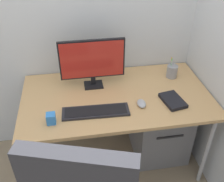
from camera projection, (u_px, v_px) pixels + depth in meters
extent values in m
plane|color=gray|center=(116.00, 159.00, 2.48)|extent=(8.00, 8.00, 0.00)
cube|color=tan|center=(116.00, 96.00, 2.05)|extent=(1.47, 0.81, 0.03)
cylinder|color=#B2B5BA|center=(34.00, 174.00, 1.91)|extent=(0.03, 0.03, 0.73)
cylinder|color=#B2B5BA|center=(207.00, 151.00, 2.08)|extent=(0.03, 0.03, 0.73)
cylinder|color=#B2B5BA|center=(39.00, 114.00, 2.46)|extent=(0.03, 0.03, 0.73)
cylinder|color=#B2B5BA|center=(176.00, 100.00, 2.64)|extent=(0.03, 0.03, 0.73)
cube|color=slate|center=(160.00, 128.00, 2.41)|extent=(0.46, 0.46, 0.58)
cube|color=#262628|center=(170.00, 137.00, 2.15)|extent=(0.23, 0.01, 0.02)
cube|color=black|center=(94.00, 85.00, 2.15)|extent=(0.15, 0.12, 0.01)
cube|color=black|center=(93.00, 80.00, 2.13)|extent=(0.04, 0.02, 0.08)
cube|color=black|center=(92.00, 59.00, 2.03)|extent=(0.51, 0.02, 0.32)
cube|color=#B2261E|center=(92.00, 60.00, 2.01)|extent=(0.49, 0.01, 0.30)
cube|color=black|center=(96.00, 112.00, 1.87)|extent=(0.48, 0.16, 0.02)
cube|color=black|center=(96.00, 111.00, 1.86)|extent=(0.44, 0.13, 0.00)
ellipsoid|color=#9EA0A5|center=(141.00, 103.00, 1.93)|extent=(0.07, 0.10, 0.03)
cylinder|color=gray|center=(172.00, 71.00, 2.23)|extent=(0.09, 0.09, 0.11)
cylinder|color=silver|center=(172.00, 66.00, 2.20)|extent=(0.03, 0.01, 0.11)
cylinder|color=silver|center=(174.00, 66.00, 2.20)|extent=(0.03, 0.01, 0.11)
torus|color=#333338|center=(172.00, 70.00, 2.23)|extent=(0.03, 0.03, 0.01)
cylinder|color=orange|center=(171.00, 65.00, 2.22)|extent=(0.02, 0.02, 0.15)
cylinder|color=#3FAD59|center=(171.00, 66.00, 2.22)|extent=(0.02, 0.02, 0.14)
cube|color=black|center=(173.00, 100.00, 1.97)|extent=(0.17, 0.23, 0.03)
cube|color=#337FD8|center=(51.00, 119.00, 1.76)|extent=(0.06, 0.06, 0.08)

